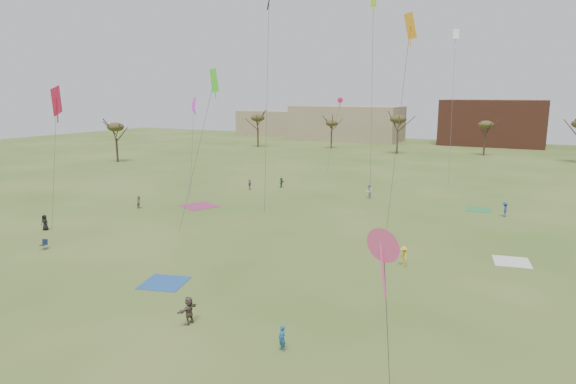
% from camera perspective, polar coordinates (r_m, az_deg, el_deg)
% --- Properties ---
extents(ground, '(260.00, 260.00, 0.00)m').
position_cam_1_polar(ground, '(32.77, -10.14, -13.15)').
color(ground, '#34581B').
rests_on(ground, ground).
extents(flyer_near_right, '(0.62, 0.55, 1.43)m').
position_cam_1_polar(flyer_near_right, '(27.32, -0.68, -16.51)').
color(flyer_near_right, '#225F9F').
rests_on(flyer_near_right, ground).
extents(spectator_fore_b, '(0.70, 0.82, 1.48)m').
position_cam_1_polar(spectator_fore_b, '(61.72, -16.79, -1.13)').
color(spectator_fore_b, '#866D55').
rests_on(spectator_fore_b, ground).
extents(spectator_fore_c, '(0.61, 1.60, 1.69)m').
position_cam_1_polar(spectator_fore_c, '(30.66, -11.37, -13.24)').
color(spectator_fore_c, brown).
rests_on(spectator_fore_c, ground).
extents(flyer_mid_a, '(0.86, 0.66, 1.58)m').
position_cam_1_polar(flyer_mid_a, '(55.31, -26.26, -3.17)').
color(flyer_mid_a, black).
rests_on(flyer_mid_a, ground).
extents(flyer_mid_b, '(1.08, 1.20, 1.61)m').
position_cam_1_polar(flyer_mid_b, '(40.55, 13.20, -7.23)').
color(flyer_mid_b, gold).
rests_on(flyer_mid_b, ground).
extents(spectator_mid_d, '(0.46, 0.90, 1.47)m').
position_cam_1_polar(spectator_mid_d, '(70.92, -4.44, 0.87)').
color(spectator_mid_d, '#993F92').
rests_on(spectator_mid_d, ground).
extents(spectator_mid_e, '(1.15, 1.17, 1.90)m').
position_cam_1_polar(spectator_mid_e, '(65.55, 9.34, 0.09)').
color(spectator_mid_e, silver).
rests_on(spectator_mid_e, ground).
extents(flyer_far_a, '(0.55, 1.36, 1.43)m').
position_cam_1_polar(flyer_far_a, '(72.40, -0.77, 1.10)').
color(flyer_far_a, '#236A47').
rests_on(flyer_far_a, ground).
extents(flyer_far_c, '(0.68, 1.10, 1.64)m').
position_cam_1_polar(flyer_far_c, '(60.11, 23.74, -1.86)').
color(flyer_far_c, navy).
rests_on(flyer_far_c, ground).
extents(blanket_blue, '(3.76, 3.76, 0.03)m').
position_cam_1_polar(blanket_blue, '(37.44, -14.09, -10.14)').
color(blanket_blue, '#23509A').
rests_on(blanket_blue, ground).
extents(blanket_cream, '(3.28, 3.28, 0.03)m').
position_cam_1_polar(blanket_cream, '(44.57, 24.42, -7.35)').
color(blanket_cream, silver).
rests_on(blanket_cream, ground).
extents(blanket_plum, '(5.06, 5.06, 0.03)m').
position_cam_1_polar(blanket_plum, '(61.34, -10.21, -1.61)').
color(blanket_plum, '#9B2F61').
rests_on(blanket_plum, ground).
extents(blanket_olive, '(2.97, 2.97, 0.03)m').
position_cam_1_polar(blanket_olive, '(62.72, 21.11, -1.91)').
color(blanket_olive, '#2F8341').
rests_on(blanket_olive, ground).
extents(camp_chair_left, '(0.65, 0.68, 0.87)m').
position_cam_1_polar(camp_chair_left, '(48.74, -26.34, -5.66)').
color(camp_chair_left, '#131D36').
rests_on(camp_chair_left, ground).
extents(kites_aloft, '(57.50, 59.97, 23.73)m').
position_cam_1_polar(kites_aloft, '(55.43, 9.18, 16.33)').
color(kites_aloft, '#98E325').
rests_on(kites_aloft, ground).
extents(tree_line, '(117.44, 49.32, 8.91)m').
position_cam_1_polar(tree_line, '(104.88, 16.13, 7.31)').
color(tree_line, '#3A2B1E').
rests_on(tree_line, ground).
extents(building_tan, '(32.00, 14.00, 10.00)m').
position_cam_1_polar(building_tan, '(148.62, 6.74, 7.88)').
color(building_tan, '#937F60').
rests_on(building_tan, ground).
extents(building_brick, '(26.00, 16.00, 12.00)m').
position_cam_1_polar(building_brick, '(144.16, 22.61, 7.41)').
color(building_brick, brown).
rests_on(building_brick, ground).
extents(building_tan_west, '(20.00, 12.00, 8.00)m').
position_cam_1_polar(building_tan_west, '(167.97, -2.05, 7.99)').
color(building_tan_west, '#937F60').
rests_on(building_tan_west, ground).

